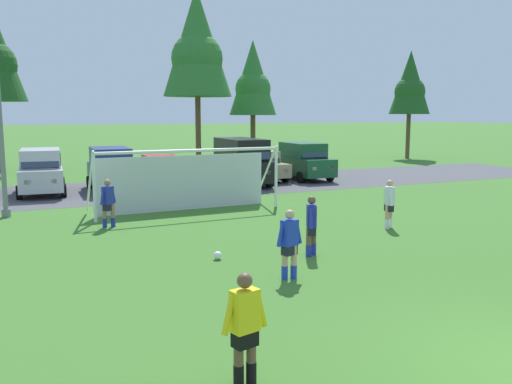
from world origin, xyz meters
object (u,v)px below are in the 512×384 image
object	(u,v)px
soccer_goal	(186,178)
referee	(245,329)
player_midfield_center	(311,226)
player_winger_right	(389,204)
player_defender_far	(108,203)
parked_car_slot_left	(41,171)
parked_car_slot_center_right	(242,160)
player_striker_near	(289,244)
parked_car_slot_center	(162,172)
parked_car_slot_center_left	(111,169)
soccer_ball	(218,255)
street_lamp	(3,100)
parked_car_slot_far_right	(304,161)
parked_car_slot_right	(260,165)

from	to	relation	value
soccer_goal	referee	distance (m)	14.24
player_midfield_center	player_winger_right	bearing A→B (deg)	25.63
player_midfield_center	player_defender_far	size ratio (longest dim) A/B	1.00
soccer_goal	player_winger_right	bearing A→B (deg)	-49.41
parked_car_slot_left	parked_car_slot_center_right	size ratio (longest dim) A/B	0.96
referee	player_striker_near	size ratio (longest dim) A/B	1.00
soccer_goal	parked_car_slot_center	size ratio (longest dim) A/B	1.76
soccer_goal	parked_car_slot_center_left	bearing A→B (deg)	103.57
parked_car_slot_center	soccer_goal	bearing A→B (deg)	-97.03
soccer_ball	player_striker_near	bearing A→B (deg)	-68.02
street_lamp	player_striker_near	bearing A→B (deg)	-62.33
player_winger_right	street_lamp	size ratio (longest dim) A/B	0.20
parked_car_slot_center	street_lamp	xyz separation A→B (m)	(-7.19, -5.17, 3.46)
soccer_goal	parked_car_slot_far_right	world-z (taller)	soccer_goal
referee	parked_car_slot_center_right	size ratio (longest dim) A/B	0.33
referee	player_winger_right	bearing A→B (deg)	41.80
player_striker_near	street_lamp	distance (m)	13.07
soccer_goal	parked_car_slot_center_left	xyz separation A→B (m)	(-1.70, 7.03, -0.18)
soccer_ball	parked_car_slot_center_left	world-z (taller)	parked_car_slot_center_left
soccer_goal	street_lamp	bearing A→B (deg)	167.01
parked_car_slot_left	street_lamp	distance (m)	6.79
player_striker_near	player_winger_right	xyz separation A→B (m)	(5.73, 3.60, 0.00)
player_defender_far	parked_car_slot_right	size ratio (longest dim) A/B	0.39
referee	parked_car_slot_center	xyz separation A→B (m)	(4.27, 20.45, 0.05)
referee	parked_car_slot_far_right	size ratio (longest dim) A/B	0.35
player_midfield_center	player_defender_far	distance (m)	7.50
soccer_ball	referee	size ratio (longest dim) A/B	0.13
soccer_goal	player_striker_near	bearing A→B (deg)	-93.10
player_striker_near	parked_car_slot_far_right	bearing A→B (deg)	59.35
soccer_goal	parked_car_slot_center_left	size ratio (longest dim) A/B	1.60
parked_car_slot_center	parked_car_slot_left	bearing A→B (deg)	173.75
parked_car_slot_center_right	street_lamp	world-z (taller)	street_lamp
soccer_ball	player_winger_right	world-z (taller)	player_winger_right
parked_car_slot_right	parked_car_slot_far_right	world-z (taller)	parked_car_slot_far_right
referee	player_midfield_center	world-z (taller)	same
player_defender_far	player_winger_right	xyz separation A→B (m)	(8.55, -4.09, 0.00)
soccer_ball	parked_car_slot_right	distance (m)	17.30
parked_car_slot_right	parked_car_slot_far_right	bearing A→B (deg)	-12.11
referee	player_striker_near	bearing A→B (deg)	54.73
player_striker_near	street_lamp	xyz separation A→B (m)	(-5.84, 11.14, 3.51)
parked_car_slot_far_right	parked_car_slot_center	bearing A→B (deg)	-176.43
parked_car_slot_center_right	player_defender_far	bearing A→B (deg)	-135.58
player_striker_near	parked_car_slot_left	distance (m)	17.52
soccer_ball	parked_car_slot_far_right	xyz separation A→B (m)	(10.91, 14.58, 1.00)
soccer_goal	parked_car_slot_left	size ratio (longest dim) A/B	1.59
referee	player_midfield_center	bearing A→B (deg)	52.14
soccer_ball	player_midfield_center	size ratio (longest dim) A/B	0.13
player_winger_right	parked_car_slot_center	xyz separation A→B (m)	(-4.38, 12.72, 0.05)
parked_car_slot_center	parked_car_slot_center_right	world-z (taller)	parked_car_slot_center_right
parked_car_slot_far_right	parked_car_slot_left	bearing A→B (deg)	179.63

